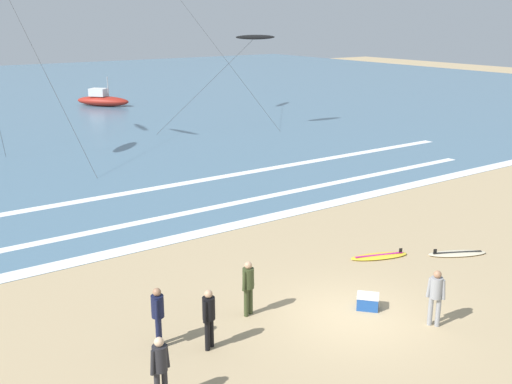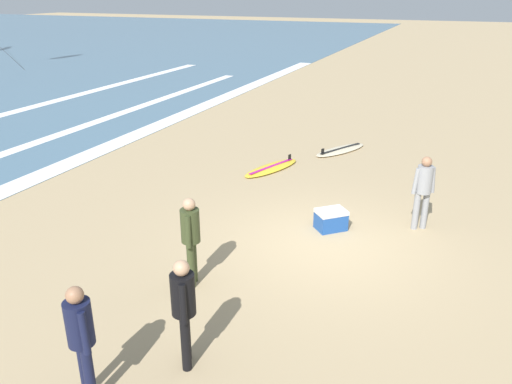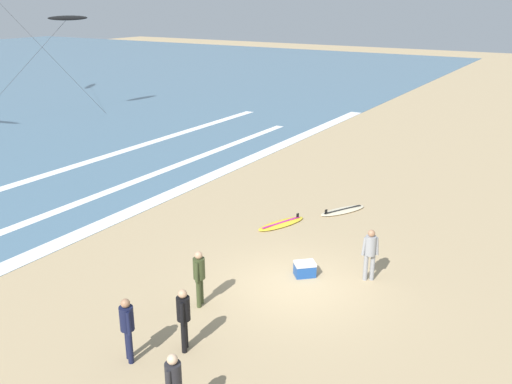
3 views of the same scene
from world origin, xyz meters
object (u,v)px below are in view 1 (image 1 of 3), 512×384
at_px(surfboard_left_pile, 379,256).
at_px(cooler_box, 368,302).
at_px(surfer_foreground_main, 436,293).
at_px(surfer_background_far, 248,283).
at_px(surfboard_foreground_flat, 457,253).
at_px(offshore_boat, 102,100).
at_px(surfer_left_near, 158,312).
at_px(kite_black_far_right, 255,38).
at_px(surfer_left_far, 209,314).
at_px(surfer_right_near, 160,365).

xyz_separation_m(surfboard_left_pile, cooler_box, (-3.08, -2.52, 0.18)).
height_order(surfer_foreground_main, surfboard_left_pile, surfer_foreground_main).
height_order(surfer_background_far, surfboard_foreground_flat, surfer_background_far).
bearing_deg(surfboard_left_pile, surfer_foreground_main, -118.74).
bearing_deg(offshore_boat, surfer_left_near, -109.49).
relative_size(surfboard_left_pile, kite_black_far_right, 0.25).
xyz_separation_m(surfer_left_far, kite_black_far_right, (18.70, 24.84, 5.58)).
relative_size(surfer_left_near, surfboard_foreground_flat, 0.75).
height_order(surfer_left_far, offshore_boat, offshore_boat).
height_order(surfer_left_far, surfer_foreground_main, same).
distance_m(surfer_left_near, surfboard_foreground_flat, 11.33).
bearing_deg(offshore_boat, surfer_foreground_main, -100.32).
bearing_deg(surfer_background_far, surfer_foreground_main, -41.91).
height_order(surfer_right_near, offshore_boat, offshore_boat).
relative_size(surfer_foreground_main, cooler_box, 2.12).
height_order(surfer_left_far, kite_black_far_right, kite_black_far_right).
bearing_deg(surfboard_foreground_flat, surfer_background_far, 176.49).
bearing_deg(surfer_left_near, kite_black_far_right, 50.65).
distance_m(surfer_foreground_main, surfboard_left_pile, 4.92).
relative_size(surfer_right_near, cooler_box, 2.12).
bearing_deg(surfer_foreground_main, surfer_background_far, 138.09).
distance_m(surfer_background_far, surfboard_foreground_flat, 8.56).
relative_size(surfer_background_far, cooler_box, 2.12).
bearing_deg(surfer_left_far, surfer_left_near, 140.37).
xyz_separation_m(surfer_right_near, surfer_background_far, (3.81, 2.28, 0.00)).
bearing_deg(surfboard_foreground_flat, kite_black_far_right, 71.03).
distance_m(surfer_left_near, surfboard_left_pile, 8.97).
bearing_deg(offshore_boat, kite_black_far_right, -74.14).
bearing_deg(offshore_boat, surfer_right_near, -109.77).
relative_size(surfer_background_far, surfboard_foreground_flat, 0.75).
relative_size(surfer_foreground_main, offshore_boat, 0.31).
relative_size(surfer_left_far, surfer_right_near, 1.00).
height_order(surfer_right_near, kite_black_far_right, kite_black_far_right).
height_order(surfer_right_near, surfer_foreground_main, same).
distance_m(surfer_left_near, surfer_foreground_main, 7.32).
distance_m(surfer_right_near, surfboard_foreground_flat, 12.47).
height_order(surfer_background_far, surfboard_left_pile, surfer_background_far).
bearing_deg(surfer_background_far, surfer_right_near, -149.11).
bearing_deg(surfer_foreground_main, surfer_right_near, 171.83).
xyz_separation_m(surfer_left_near, offshore_boat, (14.71, 41.57, -0.40)).
bearing_deg(surfboard_left_pile, surfer_left_near, -173.80).
xyz_separation_m(surfer_background_far, cooler_box, (3.00, -1.65, -0.74)).
distance_m(surfer_left_far, offshore_boat, 44.55).
distance_m(surfboard_foreground_flat, surfboard_left_pile, 2.79).
xyz_separation_m(surfer_foreground_main, surfer_background_far, (-3.75, 3.37, 0.00)).
xyz_separation_m(surfer_left_far, surfer_foreground_main, (5.55, -2.46, 0.00)).
bearing_deg(surfer_left_far, surfer_right_near, -145.74).
bearing_deg(surfer_left_far, surfboard_foreground_flat, 2.17).
bearing_deg(kite_black_far_right, cooler_box, -118.54).
xyz_separation_m(surfer_left_far, surfboard_foreground_flat, (10.30, 0.39, -0.91)).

